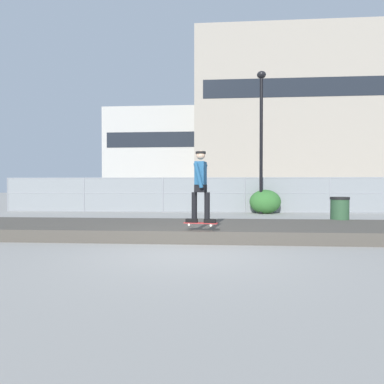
{
  "coord_description": "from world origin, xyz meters",
  "views": [
    {
      "loc": [
        0.51,
        -6.48,
        1.36
      ],
      "look_at": [
        -0.32,
        5.62,
        1.15
      ],
      "focal_mm": 29.13,
      "sensor_mm": 36.0,
      "label": 1
    }
  ],
  "objects_px": {
    "trash_bin": "(340,213)",
    "shrub_left": "(265,202)",
    "parked_car_near": "(133,195)",
    "street_lamp": "(261,126)",
    "parked_car_mid": "(236,195)",
    "skater": "(201,182)",
    "skateboard": "(201,223)"
  },
  "relations": [
    {
      "from": "parked_car_near",
      "to": "trash_bin",
      "type": "xyz_separation_m",
      "value": [
        9.22,
        -9.31,
        -0.32
      ]
    },
    {
      "from": "skateboard",
      "to": "skater",
      "type": "height_order",
      "value": "skater"
    },
    {
      "from": "trash_bin",
      "to": "shrub_left",
      "type": "bearing_deg",
      "value": 104.55
    },
    {
      "from": "shrub_left",
      "to": "trash_bin",
      "type": "distance_m",
      "value": 5.77
    },
    {
      "from": "skater",
      "to": "parked_car_mid",
      "type": "xyz_separation_m",
      "value": [
        1.75,
        12.46,
        -0.63
      ]
    },
    {
      "from": "street_lamp",
      "to": "parked_car_near",
      "type": "bearing_deg",
      "value": 152.31
    },
    {
      "from": "parked_car_mid",
      "to": "trash_bin",
      "type": "bearing_deg",
      "value": -74.65
    },
    {
      "from": "street_lamp",
      "to": "parked_car_near",
      "type": "relative_size",
      "value": 1.56
    },
    {
      "from": "street_lamp",
      "to": "shrub_left",
      "type": "height_order",
      "value": "street_lamp"
    },
    {
      "from": "parked_car_mid",
      "to": "trash_bin",
      "type": "distance_m",
      "value": 9.85
    },
    {
      "from": "parked_car_near",
      "to": "parked_car_mid",
      "type": "relative_size",
      "value": 1.02
    },
    {
      "from": "parked_car_near",
      "to": "street_lamp",
      "type": "bearing_deg",
      "value": -27.69
    },
    {
      "from": "skateboard",
      "to": "parked_car_near",
      "type": "height_order",
      "value": "parked_car_near"
    },
    {
      "from": "skateboard",
      "to": "shrub_left",
      "type": "height_order",
      "value": "shrub_left"
    },
    {
      "from": "skateboard",
      "to": "street_lamp",
      "type": "xyz_separation_m",
      "value": [
        2.66,
        8.32,
        3.87
      ]
    },
    {
      "from": "skateboard",
      "to": "trash_bin",
      "type": "bearing_deg",
      "value": 34.22
    },
    {
      "from": "parked_car_mid",
      "to": "street_lamp",
      "type": "bearing_deg",
      "value": -77.55
    },
    {
      "from": "street_lamp",
      "to": "shrub_left",
      "type": "relative_size",
      "value": 4.53
    },
    {
      "from": "shrub_left",
      "to": "parked_car_near",
      "type": "bearing_deg",
      "value": 154.42
    },
    {
      "from": "skateboard",
      "to": "parked_car_near",
      "type": "distance_m",
      "value": 13.2
    },
    {
      "from": "street_lamp",
      "to": "parked_car_mid",
      "type": "distance_m",
      "value": 5.52
    },
    {
      "from": "skater",
      "to": "parked_car_near",
      "type": "height_order",
      "value": "skater"
    },
    {
      "from": "street_lamp",
      "to": "parked_car_mid",
      "type": "xyz_separation_m",
      "value": [
        -0.91,
        4.14,
        -3.53
      ]
    },
    {
      "from": "street_lamp",
      "to": "trash_bin",
      "type": "distance_m",
      "value": 6.81
    },
    {
      "from": "shrub_left",
      "to": "trash_bin",
      "type": "xyz_separation_m",
      "value": [
        1.45,
        -5.59,
        -0.08
      ]
    },
    {
      "from": "skater",
      "to": "street_lamp",
      "type": "relative_size",
      "value": 0.24
    },
    {
      "from": "skater",
      "to": "street_lamp",
      "type": "height_order",
      "value": "street_lamp"
    },
    {
      "from": "shrub_left",
      "to": "skateboard",
      "type": "bearing_deg",
      "value": -108.77
    },
    {
      "from": "skater",
      "to": "street_lamp",
      "type": "bearing_deg",
      "value": 72.26
    },
    {
      "from": "parked_car_mid",
      "to": "trash_bin",
      "type": "xyz_separation_m",
      "value": [
        2.61,
        -9.5,
        -0.32
      ]
    },
    {
      "from": "street_lamp",
      "to": "trash_bin",
      "type": "height_order",
      "value": "street_lamp"
    },
    {
      "from": "skater",
      "to": "street_lamp",
      "type": "distance_m",
      "value": 9.21
    }
  ]
}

